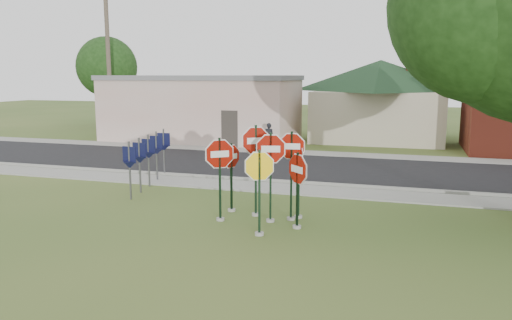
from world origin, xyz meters
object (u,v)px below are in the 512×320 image
(stop_sign_center, at_px, (271,163))
(stop_sign_left, at_px, (220,167))
(stop_sign_yellow, at_px, (259,181))
(utility_pole_near, at_px, (109,63))
(pedestrian, at_px, (269,137))

(stop_sign_center, height_order, stop_sign_left, stop_sign_center)
(stop_sign_center, height_order, stop_sign_yellow, stop_sign_center)
(stop_sign_left, relative_size, utility_pole_near, 0.27)
(stop_sign_center, distance_m, utility_pole_near, 20.14)
(stop_sign_center, height_order, utility_pole_near, utility_pole_near)
(stop_sign_center, relative_size, stop_sign_yellow, 1.13)
(stop_sign_center, height_order, pedestrian, stop_sign_center)
(stop_sign_yellow, distance_m, pedestrian, 14.70)
(utility_pole_near, bearing_deg, pedestrian, -4.96)
(utility_pole_near, bearing_deg, stop_sign_left, -47.79)
(stop_sign_center, xyz_separation_m, pedestrian, (-3.70, 12.93, -0.88))
(stop_sign_center, distance_m, stop_sign_left, 1.47)
(stop_sign_left, distance_m, pedestrian, 13.45)
(stop_sign_left, bearing_deg, pedestrian, 99.72)
(stop_sign_center, bearing_deg, stop_sign_yellow, -87.67)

